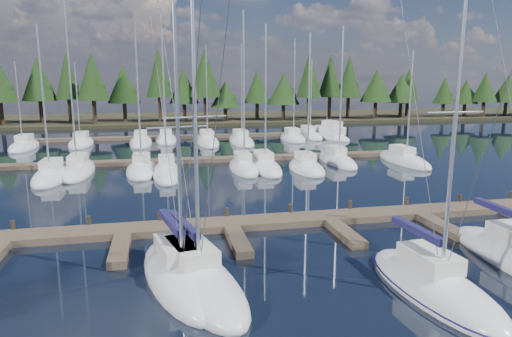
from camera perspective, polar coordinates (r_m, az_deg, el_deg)
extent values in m
plane|color=black|center=(38.63, -6.01, -1.77)|extent=(260.00, 260.00, 0.00)
cube|color=#2B2818|center=(97.89, -9.74, 6.16)|extent=(220.00, 30.00, 0.60)
cube|color=brown|center=(27.08, -3.31, -6.95)|extent=(44.00, 2.00, 0.40)
cube|color=brown|center=(24.09, -16.65, -9.77)|extent=(0.90, 4.00, 0.40)
cube|color=brown|center=(24.29, -2.23, -9.11)|extent=(0.90, 4.00, 0.40)
cube|color=brown|center=(25.91, 11.09, -7.99)|extent=(0.90, 4.00, 0.40)
cube|color=brown|center=(28.72, 22.26, -6.72)|extent=(0.90, 4.00, 0.40)
cylinder|color=#30251A|center=(28.88, -28.07, -6.61)|extent=(0.26, 0.26, 0.90)
cylinder|color=#30251A|center=(28.01, -20.15, -6.48)|extent=(0.26, 0.26, 0.90)
cylinder|color=#30251A|center=(27.69, -11.90, -6.22)|extent=(0.26, 0.26, 0.90)
cylinder|color=#30251A|center=(27.95, -3.63, -5.83)|extent=(0.26, 0.26, 0.90)
cylinder|color=#30251A|center=(28.77, 4.31, -5.34)|extent=(0.26, 0.26, 0.90)
cylinder|color=#30251A|center=(30.10, 11.66, -4.80)|extent=(0.26, 0.26, 0.90)
cylinder|color=#30251A|center=(31.88, 18.29, -4.24)|extent=(0.26, 0.26, 0.90)
cylinder|color=#30251A|center=(34.04, 24.14, -3.70)|extent=(0.26, 0.26, 0.90)
cylinder|color=#30251A|center=(36.52, 29.23, -3.20)|extent=(0.26, 0.26, 0.90)
cube|color=brown|center=(48.35, -7.26, 1.07)|extent=(50.00, 1.80, 0.40)
cube|color=brown|center=(68.09, -8.68, 3.96)|extent=(46.00, 1.80, 0.40)
ellipsoid|color=silver|center=(20.51, -9.43, -13.37)|extent=(4.39, 8.87, 1.90)
cube|color=beige|center=(20.43, -9.84, -9.84)|extent=(2.02, 2.96, 0.70)
cylinder|color=silver|center=(18.42, -9.70, 3.51)|extent=(0.19, 0.19, 10.43)
cylinder|color=silver|center=(21.11, -10.58, -7.00)|extent=(0.88, 3.68, 0.12)
cube|color=#19163E|center=(21.07, -10.59, -6.61)|extent=(1.07, 3.56, 0.30)
cylinder|color=silver|center=(18.36, -9.75, 5.12)|extent=(2.41, 0.57, 0.07)
cylinder|color=#3F3F44|center=(16.69, -8.15, 2.25)|extent=(0.78, 3.61, 10.73)
cylinder|color=#3F3F44|center=(20.61, -11.22, 3.84)|extent=(0.95, 4.44, 10.74)
ellipsoid|color=silver|center=(20.13, -7.54, -13.81)|extent=(5.07, 9.55, 1.90)
cube|color=beige|center=(20.05, -8.06, -10.19)|extent=(2.26, 3.22, 0.70)
cylinder|color=silver|center=(17.94, -7.59, 4.61)|extent=(0.20, 0.20, 11.20)
cylinder|color=silver|center=(20.78, -9.09, -7.25)|extent=(1.12, 3.91, 0.12)
cube|color=#19163E|center=(20.74, -9.10, -6.85)|extent=(1.30, 3.80, 0.30)
cylinder|color=silver|center=(17.88, -7.64, 6.39)|extent=(2.52, 0.72, 0.07)
cylinder|color=#3F3F44|center=(16.13, -5.30, 3.39)|extent=(1.02, 3.83, 11.51)
cylinder|color=#3F3F44|center=(20.24, -9.82, 4.86)|extent=(1.25, 4.71, 11.51)
ellipsoid|color=silver|center=(20.58, 21.35, -13.94)|extent=(3.32, 8.19, 1.90)
cube|color=beige|center=(20.40, 20.91, -10.47)|extent=(1.69, 2.67, 0.70)
cylinder|color=silver|center=(18.53, 23.57, 4.67)|extent=(0.17, 0.17, 11.64)
cylinder|color=silver|center=(20.87, 19.46, -7.68)|extent=(0.38, 3.52, 0.12)
cube|color=#19163E|center=(20.83, 19.49, -7.29)|extent=(0.60, 3.38, 0.30)
cylinder|color=silver|center=(18.48, 23.71, 6.46)|extent=(2.46, 0.25, 0.07)
cylinder|color=#3F3F44|center=(17.26, 27.16, 3.45)|extent=(0.29, 3.47, 11.94)
cylinder|color=#3F3F44|center=(20.21, 19.71, 4.99)|extent=(0.35, 4.27, 11.95)
ellipsoid|color=#0F0B38|center=(20.55, 21.37, -13.77)|extent=(3.46, 8.52, 0.18)
cylinder|color=silver|center=(25.55, 28.73, -5.02)|extent=(0.14, 4.49, 0.12)
cube|color=#19163E|center=(25.51, 28.76, -4.69)|extent=(0.37, 4.29, 0.30)
cylinder|color=#3F3F44|center=(25.07, 29.21, 7.27)|extent=(0.05, 5.44, 13.66)
ellipsoid|color=silver|center=(43.39, -24.22, -1.07)|extent=(2.77, 8.03, 1.90)
cube|color=beige|center=(43.55, -24.24, 0.59)|extent=(1.52, 2.57, 0.70)
cylinder|color=silver|center=(42.19, -25.08, 7.91)|extent=(0.16, 0.16, 11.95)
ellipsoid|color=silver|center=(45.31, -21.34, -0.36)|extent=(2.76, 9.57, 1.90)
cube|color=beige|center=(45.56, -21.36, 1.24)|extent=(1.52, 3.06, 0.70)
cylinder|color=silver|center=(44.03, -22.24, 10.40)|extent=(0.16, 0.16, 15.27)
ellipsoid|color=silver|center=(43.65, -14.07, -0.34)|extent=(2.82, 7.77, 1.90)
cube|color=beige|center=(43.81, -14.13, 1.30)|extent=(1.55, 2.49, 0.70)
cylinder|color=silver|center=(42.45, -14.54, 9.01)|extent=(0.16, 0.16, 12.53)
ellipsoid|color=silver|center=(41.96, -11.08, -0.67)|extent=(2.52, 9.14, 1.90)
cube|color=beige|center=(42.18, -11.15, 1.05)|extent=(1.38, 2.92, 0.70)
cylinder|color=silver|center=(40.65, -11.47, 9.76)|extent=(0.16, 0.16, 13.51)
ellipsoid|color=silver|center=(43.58, -1.57, -0.02)|extent=(2.46, 7.84, 1.90)
cube|color=beige|center=(43.74, -1.68, 1.62)|extent=(1.35, 2.51, 0.70)
cylinder|color=silver|center=(42.37, -1.53, 10.07)|extent=(0.16, 0.16, 13.58)
ellipsoid|color=silver|center=(44.02, 1.04, 0.10)|extent=(2.69, 9.08, 1.90)
cube|color=beige|center=(44.24, 0.92, 1.73)|extent=(1.48, 2.91, 0.70)
cylinder|color=silver|center=(42.78, 1.21, 9.32)|extent=(0.16, 0.16, 12.44)
ellipsoid|color=silver|center=(43.63, 6.29, -0.07)|extent=(2.81, 7.12, 1.90)
cube|color=beige|center=(43.74, 6.18, 1.56)|extent=(1.55, 2.28, 0.70)
cylinder|color=silver|center=(42.50, 6.64, 8.71)|extent=(0.16, 0.16, 11.67)
ellipsoid|color=silver|center=(47.96, 10.11, 0.84)|extent=(2.43, 8.62, 1.90)
cube|color=beige|center=(48.16, 9.96, 2.34)|extent=(1.34, 2.76, 0.70)
cylinder|color=silver|center=(46.82, 10.61, 9.39)|extent=(0.16, 0.16, 12.60)
ellipsoid|color=silver|center=(49.89, 17.99, 0.87)|extent=(2.60, 9.45, 1.90)
cube|color=beige|center=(50.11, 17.80, 2.31)|extent=(1.43, 3.02, 0.70)
cylinder|color=silver|center=(48.82, 18.69, 7.73)|extent=(0.16, 0.16, 10.33)
ellipsoid|color=silver|center=(64.12, -26.99, 2.38)|extent=(2.89, 8.76, 1.90)
cube|color=beige|center=(64.39, -26.99, 3.49)|extent=(1.59, 2.80, 0.70)
cylinder|color=silver|center=(63.19, -27.55, 7.40)|extent=(0.16, 0.16, 9.64)
ellipsoid|color=silver|center=(64.29, -21.02, 2.88)|extent=(2.92, 8.89, 1.90)
cube|color=beige|center=(64.58, -21.03, 3.99)|extent=(1.61, 2.85, 0.70)
cylinder|color=silver|center=(63.35, -21.44, 7.87)|extent=(0.16, 0.16, 9.57)
ellipsoid|color=silver|center=(63.03, -14.19, 3.13)|extent=(2.89, 10.47, 1.90)
cube|color=beige|center=(63.40, -14.23, 4.27)|extent=(1.59, 3.35, 0.70)
cylinder|color=silver|center=(61.96, -14.51, 9.31)|extent=(0.16, 0.16, 11.92)
ellipsoid|color=silver|center=(64.94, -11.18, 3.49)|extent=(2.88, 9.60, 1.90)
cube|color=beige|center=(65.27, -11.23, 4.59)|extent=(1.58, 3.07, 0.70)
cylinder|color=silver|center=(63.92, -11.42, 9.94)|extent=(0.16, 0.16, 12.94)
ellipsoid|color=silver|center=(62.35, -6.11, 3.32)|extent=(2.90, 11.49, 1.90)
cube|color=beige|center=(62.77, -6.19, 4.48)|extent=(1.59, 3.68, 0.70)
cylinder|color=silver|center=(61.22, -6.19, 9.58)|extent=(0.16, 0.16, 11.92)
ellipsoid|color=silver|center=(62.31, -1.86, 3.38)|extent=(2.99, 10.55, 1.90)
cube|color=beige|center=(62.67, -1.95, 4.53)|extent=(1.64, 3.38, 0.70)
cylinder|color=silver|center=(61.23, -1.81, 9.70)|extent=(0.16, 0.16, 12.06)
ellipsoid|color=silver|center=(65.21, 4.61, 3.70)|extent=(2.99, 7.69, 1.90)
cube|color=beige|center=(65.44, 4.53, 4.78)|extent=(1.64, 2.46, 0.70)
cylinder|color=silver|center=(64.30, 4.81, 10.16)|extent=(0.16, 0.16, 13.00)
ellipsoid|color=silver|center=(68.46, 6.66, 4.01)|extent=(2.75, 8.94, 1.90)
cube|color=beige|center=(68.75, 6.57, 5.05)|extent=(1.51, 2.86, 0.70)
cylinder|color=silver|center=(67.56, 6.90, 9.05)|extent=(0.16, 0.16, 10.36)
ellipsoid|color=silver|center=(67.54, 9.22, 3.80)|extent=(4.95, 9.05, 1.72)
cube|color=silver|center=(67.40, 9.25, 4.77)|extent=(3.28, 5.12, 1.15)
cube|color=beige|center=(66.96, 9.49, 5.54)|extent=(2.29, 3.31, 0.86)
cylinder|color=silver|center=(67.95, 8.86, 6.12)|extent=(0.10, 0.10, 1.53)
cylinder|color=black|center=(91.94, -29.21, 6.02)|extent=(0.70, 0.70, 3.99)
ellipsoid|color=black|center=(91.61, -29.16, 8.59)|extent=(3.78, 3.78, 3.78)
cylinder|color=black|center=(93.45, -25.27, 6.45)|extent=(0.70, 0.70, 4.04)
cone|color=black|center=(93.26, -25.57, 10.09)|extent=(6.07, 6.07, 7.85)
ellipsoid|color=black|center=(93.17, -25.18, 9.01)|extent=(3.64, 3.64, 3.64)
cylinder|color=black|center=(91.59, -22.23, 6.69)|extent=(0.70, 0.70, 4.28)
cone|color=black|center=(91.40, -22.52, 10.63)|extent=(4.51, 4.51, 8.33)
ellipsoid|color=black|center=(91.33, -22.12, 9.46)|extent=(2.71, 2.71, 2.71)
cylinder|color=black|center=(87.20, -19.53, 6.68)|extent=(0.70, 0.70, 4.26)
cone|color=black|center=(87.00, -19.80, 10.79)|extent=(5.58, 5.58, 8.27)
ellipsoid|color=black|center=(86.95, -19.39, 9.57)|extent=(3.35, 3.35, 3.35)
cylinder|color=black|center=(90.29, -16.06, 6.78)|extent=(0.70, 0.70, 3.50)
cone|color=black|center=(90.08, -16.24, 10.05)|extent=(6.07, 6.07, 6.81)
ellipsoid|color=black|center=(90.08, -15.86, 9.08)|extent=(3.64, 3.64, 3.64)
cylinder|color=black|center=(88.55, -11.90, 7.27)|extent=(0.70, 0.70, 4.64)
cone|color=black|center=(88.38, -12.08, 11.69)|extent=(4.83, 4.83, 9.02)
ellipsoid|color=black|center=(88.38, -11.69, 10.36)|extent=(2.90, 2.90, 2.90)
cylinder|color=black|center=(88.67, -8.93, 6.95)|extent=(0.70, 0.70, 3.34)
cone|color=black|center=(88.46, -9.02, 10.13)|extent=(5.58, 5.58, 6.50)
ellipsoid|color=black|center=(88.52, -8.67, 9.18)|extent=(3.35, 3.35, 3.35)
cylinder|color=black|center=(87.55, -6.33, 7.38)|extent=(0.70, 0.70, 4.58)
cone|color=black|center=(87.37, -6.43, 11.79)|extent=(5.91, 5.91, 8.90)
ellipsoid|color=black|center=(87.42, -6.07, 10.46)|extent=(3.55, 3.55, 3.55)
cylinder|color=black|center=(88.38, -3.83, 6.80)|extent=(0.70, 0.70, 2.55)
cone|color=black|center=(88.18, -3.87, 9.23)|extent=(5.66, 5.66, 4.97)
ellipsoid|color=black|center=(88.29, -3.53, 8.50)|extent=(3.40, 3.40, 3.40)
cylinder|color=black|center=(90.67, 0.14, 7.16)|extent=(0.70, 0.70, 3.28)
cone|color=black|center=(90.46, 0.15, 10.22)|extent=(5.19, 5.19, 6.38)
ellipsoid|color=black|center=(90.61, 0.46, 9.29)|extent=(3.11, 3.11, 3.11)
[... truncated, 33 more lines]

